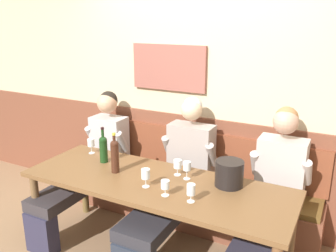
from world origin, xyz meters
The scene contains 16 objects.
room_wall_back centered at (0.00, 1.09, 1.40)m, with size 6.80×0.12×2.80m.
wood_wainscot_panel centered at (0.00, 1.04, 0.54)m, with size 6.80×0.03×1.08m, color brown.
wall_bench centered at (0.00, 0.83, 0.28)m, with size 2.58×0.42×0.94m.
dining_table centered at (0.00, 0.15, 0.67)m, with size 2.28×0.80×0.74m.
person_center_left_seat centered at (-0.96, 0.49, 0.64)m, with size 0.48×1.25×1.29m.
person_right_seat centered at (0.03, 0.48, 0.64)m, with size 0.54×1.24×1.33m.
person_left_seat centered at (0.89, 0.49, 0.65)m, with size 0.51×1.24×1.33m.
ice_bucket centered at (0.56, 0.35, 0.85)m, with size 0.23×0.23×0.21m, color black.
wine_bottle_amber_mid centered at (-0.63, 0.28, 0.88)m, with size 0.07×0.07×0.34m.
wine_bottle_green_tall centered at (-0.40, 0.14, 0.90)m, with size 0.07×0.07×0.36m.
wine_glass_center_rear centered at (0.19, -0.04, 0.83)m, with size 0.07×0.07×0.13m.
wine_glass_by_bottle centered at (-0.02, 0.02, 0.85)m, with size 0.07×0.07×0.15m.
wine_glass_left_end centered at (0.40, -0.03, 0.84)m, with size 0.06×0.06×0.14m.
wine_glass_center_front centered at (-0.88, 0.40, 0.85)m, with size 0.07×0.07×0.15m.
wine_glass_near_bucket centered at (0.11, 0.34, 0.84)m, with size 0.07×0.07×0.14m.
wine_glass_right_end centered at (0.21, 0.31, 0.85)m, with size 0.06×0.06×0.15m.
Camera 1 is at (1.36, -2.22, 2.06)m, focal length 38.56 mm.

